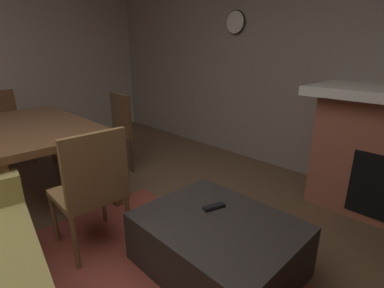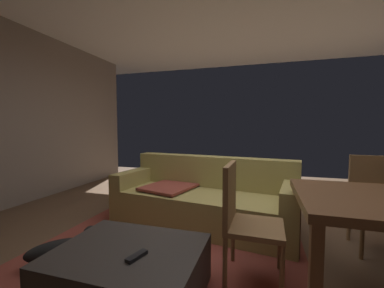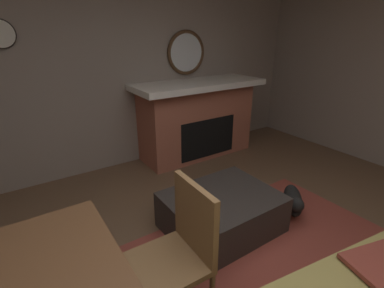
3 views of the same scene
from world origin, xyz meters
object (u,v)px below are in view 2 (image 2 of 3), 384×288
(dining_chair_west, at_px, (243,214))
(dining_chair_north, at_px, (377,197))
(ottoman_coffee_table, at_px, (129,274))
(couch, at_px, (204,200))
(tv_remote, at_px, (137,256))
(small_dog, at_px, (64,248))

(dining_chair_west, bearing_deg, dining_chair_north, 35.09)
(ottoman_coffee_table, height_order, dining_chair_north, dining_chair_north)
(couch, distance_m, tv_remote, 1.56)
(couch, bearing_deg, dining_chair_west, -59.83)
(ottoman_coffee_table, distance_m, dining_chair_north, 2.44)
(dining_chair_north, bearing_deg, couch, 176.85)
(couch, xyz_separation_m, dining_chair_west, (0.57, -0.97, 0.22))
(couch, xyz_separation_m, tv_remote, (-0.06, -1.55, 0.08))
(dining_chair_west, height_order, small_dog, dining_chair_west)
(tv_remote, relative_size, dining_chair_north, 0.17)
(dining_chair_west, bearing_deg, tv_remote, -137.50)
(couch, height_order, dining_chair_west, dining_chair_west)
(couch, height_order, dining_chair_north, dining_chair_north)
(couch, relative_size, ottoman_coffee_table, 2.30)
(couch, xyz_separation_m, small_dog, (-0.96, -1.25, -0.15))
(tv_remote, height_order, small_dog, tv_remote)
(tv_remote, xyz_separation_m, dining_chair_north, (1.88, 1.45, 0.14))
(ottoman_coffee_table, relative_size, tv_remote, 6.31)
(tv_remote, distance_m, dining_chair_west, 0.87)
(dining_chair_west, relative_size, small_dog, 1.76)
(tv_remote, bearing_deg, ottoman_coffee_table, 157.91)
(ottoman_coffee_table, relative_size, small_dog, 1.91)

